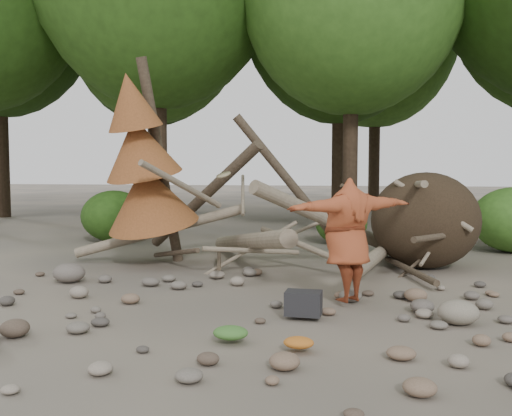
# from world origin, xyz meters

# --- Properties ---
(ground) EXTENTS (120.00, 120.00, 0.00)m
(ground) POSITION_xyz_m (0.00, 0.00, 0.00)
(ground) COLOR #514C44
(ground) RESTS_ON ground
(deadfall_pile) EXTENTS (8.55, 5.24, 3.30)m
(deadfall_pile) POSITION_xyz_m (2.02, 4.24, 0.95)
(deadfall_pile) COLOR #332619
(deadfall_pile) RESTS_ON ground
(dead_conifer) EXTENTS (2.06, 2.16, 4.35)m
(dead_conifer) POSITION_xyz_m (-3.12, 3.37, 2.11)
(dead_conifer) COLOR #4C3F30
(dead_conifer) RESTS_ON ground
(bush_left) EXTENTS (1.80, 1.80, 1.44)m
(bush_left) POSITION_xyz_m (-5.50, 7.20, 0.72)
(bush_left) COLOR #284F15
(bush_left) RESTS_ON ground
(bush_mid) EXTENTS (1.40, 1.40, 1.12)m
(bush_mid) POSITION_xyz_m (0.80, 7.80, 0.56)
(bush_mid) COLOR #34641D
(bush_mid) RESTS_ON ground
(frisbee_thrower) EXTENTS (3.23, 1.94, 1.94)m
(frisbee_thrower) POSITION_xyz_m (1.08, 0.74, 1.00)
(frisbee_thrower) COLOR #984022
(frisbee_thrower) RESTS_ON ground
(backpack) EXTENTS (0.51, 0.35, 0.33)m
(backpack) POSITION_xyz_m (0.51, -0.11, 0.16)
(backpack) COLOR black
(backpack) RESTS_ON ground
(cloth_green) EXTENTS (0.42, 0.35, 0.16)m
(cloth_green) POSITION_xyz_m (-0.23, -1.35, 0.08)
(cloth_green) COLOR #3C6D2B
(cloth_green) RESTS_ON ground
(cloth_orange) EXTENTS (0.34, 0.28, 0.13)m
(cloth_orange) POSITION_xyz_m (0.59, -1.54, 0.06)
(cloth_orange) COLOR #B2601E
(cloth_orange) RESTS_ON ground
(boulder_mid_right) EXTENTS (0.54, 0.48, 0.32)m
(boulder_mid_right) POSITION_xyz_m (2.55, -0.02, 0.16)
(boulder_mid_right) COLOR gray
(boulder_mid_right) RESTS_ON ground
(boulder_mid_left) EXTENTS (0.58, 0.52, 0.35)m
(boulder_mid_left) POSITION_xyz_m (-3.88, 1.64, 0.17)
(boulder_mid_left) COLOR #686058
(boulder_mid_left) RESTS_ON ground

